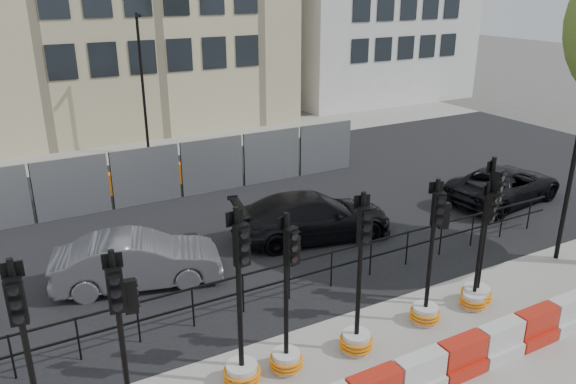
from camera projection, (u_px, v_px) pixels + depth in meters
ground at (315, 324)px, 12.52m from camera, size 120.00×120.00×0.00m
road at (203, 217)px, 18.25m from camera, size 40.00×14.00×0.03m
sidewalk_far at (132, 149)px, 25.63m from camera, size 40.00×4.00×0.02m
kerb_railing at (289, 274)px, 13.26m from camera, size 18.00×0.04×1.00m
heras_fencing at (161, 175)px, 20.01m from camera, size 14.33×1.72×2.00m
lamp_post_far at (142, 81)px, 23.89m from camera, size 0.12×0.56×6.00m
traffic_signal_c at (242, 351)px, 10.40m from camera, size 0.71×0.71×3.63m
traffic_signal_d at (287, 335)px, 10.77m from camera, size 0.66×0.66×3.35m
traffic_signal_e at (357, 321)px, 11.36m from camera, size 0.69×0.69×3.52m
traffic_signal_f at (428, 291)px, 12.31m from camera, size 0.67×0.67×3.41m
traffic_signal_g at (479, 276)px, 13.06m from camera, size 0.72×0.72×3.64m
traffic_signal_h at (476, 284)px, 12.93m from camera, size 0.62×0.62×3.13m
car_b at (138, 260)px, 13.95m from camera, size 3.40×4.78×1.35m
car_c at (312, 216)px, 16.53m from camera, size 3.81×5.52×1.38m
car_d at (504, 185)px, 19.30m from camera, size 3.22×5.07×1.27m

